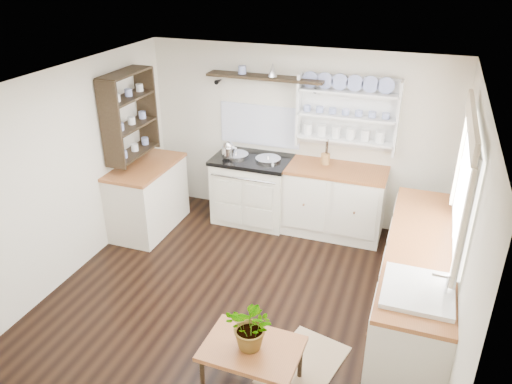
{
  "coord_description": "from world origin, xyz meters",
  "views": [
    {
      "loc": [
        1.56,
        -4.1,
        3.35
      ],
      "look_at": [
        0.02,
        0.25,
        1.1
      ],
      "focal_mm": 35.0,
      "sensor_mm": 36.0,
      "label": 1
    }
  ],
  "objects": [
    {
      "name": "right_cabinets",
      "position": [
        1.7,
        0.1,
        0.46
      ],
      "size": [
        0.62,
        2.43,
        0.9
      ],
      "color": "#EEE4CD",
      "rests_on": "floor"
    },
    {
      "name": "wall_back",
      "position": [
        0.0,
        1.9,
        1.15
      ],
      "size": [
        4.0,
        0.02,
        2.3
      ],
      "primitive_type": "cube",
      "color": "beige",
      "rests_on": "ground"
    },
    {
      "name": "kettle",
      "position": [
        -0.78,
        1.45,
        1.03
      ],
      "size": [
        0.17,
        0.17,
        0.21
      ],
      "primitive_type": null,
      "color": "silver",
      "rests_on": "aga_cooker"
    },
    {
      "name": "aga_cooker",
      "position": [
        -0.5,
        1.57,
        0.46
      ],
      "size": [
        1.01,
        0.7,
        0.93
      ],
      "color": "silver",
      "rests_on": "floor"
    },
    {
      "name": "ceiling",
      "position": [
        0.0,
        0.0,
        2.3
      ],
      "size": [
        4.0,
        3.8,
        0.01
      ],
      "primitive_type": "cube",
      "color": "white",
      "rests_on": "wall_back"
    },
    {
      "name": "left_shelving",
      "position": [
        -1.84,
        0.9,
        1.55
      ],
      "size": [
        0.28,
        0.8,
        1.05
      ],
      "primitive_type": "cube",
      "color": "black",
      "rests_on": "wall_left"
    },
    {
      "name": "belfast_sink",
      "position": [
        1.7,
        -0.65,
        0.8
      ],
      "size": [
        0.55,
        0.6,
        0.45
      ],
      "color": "white",
      "rests_on": "right_cabinets"
    },
    {
      "name": "utensil_crock",
      "position": [
        0.44,
        1.68,
        0.98
      ],
      "size": [
        0.11,
        0.11,
        0.13
      ],
      "primitive_type": "cylinder",
      "color": "#A3713C",
      "rests_on": "back_cabinets"
    },
    {
      "name": "wall_left",
      "position": [
        -2.0,
        0.0,
        1.15
      ],
      "size": [
        0.02,
        3.8,
        2.3
      ],
      "primitive_type": "cube",
      "color": "beige",
      "rests_on": "ground"
    },
    {
      "name": "left_cabinets",
      "position": [
        -1.7,
        0.9,
        0.46
      ],
      "size": [
        0.62,
        1.13,
        0.9
      ],
      "color": "#EEE4CD",
      "rests_on": "floor"
    },
    {
      "name": "window",
      "position": [
        1.95,
        0.15,
        1.56
      ],
      "size": [
        0.08,
        1.55,
        1.22
      ],
      "color": "white",
      "rests_on": "wall_right"
    },
    {
      "name": "plate_rack",
      "position": [
        0.65,
        1.86,
        1.56
      ],
      "size": [
        1.2,
        0.22,
        0.9
      ],
      "color": "white",
      "rests_on": "wall_back"
    },
    {
      "name": "floor_rug",
      "position": [
        0.85,
        -0.82,
        0.01
      ],
      "size": [
        0.74,
        0.96,
        0.02
      ],
      "primitive_type": "cube",
      "rotation": [
        0.0,
        0.0,
        -0.24
      ],
      "color": "#9C895A",
      "rests_on": "floor"
    },
    {
      "name": "center_table",
      "position": [
        0.5,
        -1.19,
        0.39
      ],
      "size": [
        0.81,
        0.59,
        0.43
      ],
      "rotation": [
        0.0,
        0.0,
        -0.03
      ],
      "color": "brown",
      "rests_on": "floor"
    },
    {
      "name": "high_shelf",
      "position": [
        -0.4,
        1.78,
        1.91
      ],
      "size": [
        1.5,
        0.29,
        0.16
      ],
      "color": "black",
      "rests_on": "wall_back"
    },
    {
      "name": "back_cabinets",
      "position": [
        0.6,
        1.6,
        0.46
      ],
      "size": [
        1.27,
        0.63,
        0.9
      ],
      "color": "#EEE4CD",
      "rests_on": "floor"
    },
    {
      "name": "floor",
      "position": [
        0.0,
        0.0,
        0.0
      ],
      "size": [
        4.0,
        3.8,
        0.01
      ],
      "primitive_type": "cube",
      "color": "black",
      "rests_on": "ground"
    },
    {
      "name": "potted_plant",
      "position": [
        0.5,
        -1.19,
        0.65
      ],
      "size": [
        0.43,
        0.39,
        0.43
      ],
      "primitive_type": "imported",
      "rotation": [
        0.0,
        0.0,
        -0.13
      ],
      "color": "#3F7233",
      "rests_on": "center_table"
    },
    {
      "name": "wall_right",
      "position": [
        2.0,
        0.0,
        1.15
      ],
      "size": [
        0.02,
        3.8,
        2.3
      ],
      "primitive_type": "cube",
      "color": "beige",
      "rests_on": "ground"
    }
  ]
}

